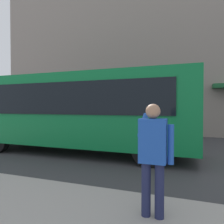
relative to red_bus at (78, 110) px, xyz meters
name	(u,v)px	position (x,y,z in m)	size (l,w,h in m)	color
ground_plane	(186,161)	(-4.07, -0.04, -1.68)	(60.00, 60.00, 0.00)	#38383A
building_facade_far	(189,40)	(-4.09, -6.84, 4.30)	(28.00, 1.55, 12.00)	gray
red_bus	(78,110)	(0.00, 0.00, 0.00)	(9.05, 2.54, 3.08)	#0F7238
pedestrian_photographer	(153,151)	(-3.68, 4.27, -0.54)	(0.53, 0.52, 1.70)	#1E2347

